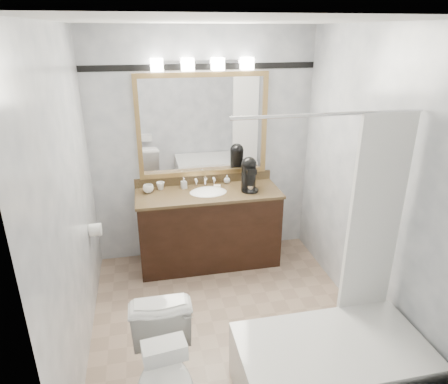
{
  "coord_description": "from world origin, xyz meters",
  "views": [
    {
      "loc": [
        -0.64,
        -2.85,
        2.44
      ],
      "look_at": [
        0.03,
        0.35,
        1.11
      ],
      "focal_mm": 32.0,
      "sensor_mm": 36.0,
      "label": 1
    }
  ],
  "objects": [
    {
      "name": "vanity_light_bar",
      "position": [
        0.0,
        1.23,
        2.13
      ],
      "size": [
        1.02,
        0.14,
        0.12
      ],
      "color": "silver",
      "rests_on": "room"
    },
    {
      "name": "cup_right",
      "position": [
        -0.49,
        1.2,
        0.89
      ],
      "size": [
        0.11,
        0.11,
        0.08
      ],
      "primitive_type": "imported",
      "rotation": [
        0.0,
        0.0,
        0.29
      ],
      "color": "white",
      "rests_on": "vanity"
    },
    {
      "name": "accent_stripe",
      "position": [
        0.0,
        1.29,
        2.1
      ],
      "size": [
        2.4,
        0.01,
        0.06
      ],
      "primitive_type": "cube",
      "color": "black",
      "rests_on": "room"
    },
    {
      "name": "toilet",
      "position": [
        -0.61,
        -0.92,
        0.38
      ],
      "size": [
        0.43,
        0.74,
        0.76
      ],
      "primitive_type": "imported",
      "rotation": [
        0.0,
        0.0,
        -0.0
      ],
      "color": "white",
      "rests_on": "ground"
    },
    {
      "name": "tp_roll",
      "position": [
        -1.14,
        0.66,
        0.7
      ],
      "size": [
        0.11,
        0.12,
        0.12
      ],
      "primitive_type": "cylinder",
      "rotation": [
        0.0,
        1.57,
        0.0
      ],
      "color": "white",
      "rests_on": "room"
    },
    {
      "name": "mirror",
      "position": [
        0.0,
        1.28,
        1.5
      ],
      "size": [
        1.4,
        0.04,
        1.1
      ],
      "color": "tan",
      "rests_on": "room"
    },
    {
      "name": "vanity",
      "position": [
        0.0,
        1.02,
        0.44
      ],
      "size": [
        1.53,
        0.58,
        0.97
      ],
      "color": "black",
      "rests_on": "ground"
    },
    {
      "name": "tissue_box",
      "position": [
        -0.61,
        -1.12,
        0.81
      ],
      "size": [
        0.26,
        0.16,
        0.1
      ],
      "primitive_type": "cube",
      "rotation": [
        0.0,
        0.0,
        0.12
      ],
      "color": "white",
      "rests_on": "toilet"
    },
    {
      "name": "coffee_maker",
      "position": [
        0.44,
        1.0,
        1.04
      ],
      "size": [
        0.19,
        0.24,
        0.36
      ],
      "rotation": [
        0.0,
        0.0,
        0.01
      ],
      "color": "black",
      "rests_on": "vanity"
    },
    {
      "name": "soap_bar",
      "position": [
        0.12,
        1.13,
        0.86
      ],
      "size": [
        0.08,
        0.06,
        0.02
      ],
      "primitive_type": "cube",
      "rotation": [
        0.0,
        0.0,
        -0.22
      ],
      "color": "beige",
      "rests_on": "vanity"
    },
    {
      "name": "soap_bottle_b",
      "position": [
        0.25,
        1.23,
        0.9
      ],
      "size": [
        0.09,
        0.09,
        0.09
      ],
      "primitive_type": "imported",
      "rotation": [
        0.0,
        0.0,
        -0.31
      ],
      "color": "white",
      "rests_on": "vanity"
    },
    {
      "name": "room",
      "position": [
        0.0,
        0.0,
        1.25
      ],
      "size": [
        2.42,
        2.62,
        2.52
      ],
      "color": "gray",
      "rests_on": "ground"
    },
    {
      "name": "soap_bottle_a",
      "position": [
        -0.24,
        1.17,
        0.91
      ],
      "size": [
        0.07,
        0.07,
        0.12
      ],
      "primitive_type": "imported",
      "rotation": [
        0.0,
        0.0,
        0.3
      ],
      "color": "white",
      "rests_on": "vanity"
    },
    {
      "name": "bathtub",
      "position": [
        0.55,
        -0.9,
        0.28
      ],
      "size": [
        1.3,
        0.75,
        1.96
      ],
      "color": "white",
      "rests_on": "ground"
    },
    {
      "name": "cup_left",
      "position": [
        -0.62,
        1.13,
        0.89
      ],
      "size": [
        0.11,
        0.11,
        0.08
      ],
      "primitive_type": "imported",
      "rotation": [
        0.0,
        0.0,
        -0.05
      ],
      "color": "white",
      "rests_on": "vanity"
    }
  ]
}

